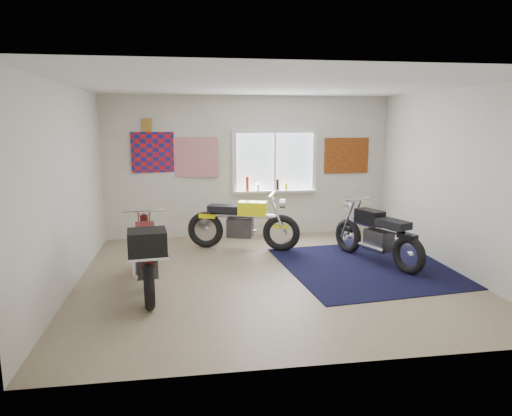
{
  "coord_description": "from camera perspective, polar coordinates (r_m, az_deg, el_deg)",
  "views": [
    {
      "loc": [
        -1.18,
        -6.23,
        2.21
      ],
      "look_at": [
        -0.18,
        0.4,
        0.94
      ],
      "focal_mm": 32.0,
      "sensor_mm": 36.0,
      "label": 1
    }
  ],
  "objects": [
    {
      "name": "ground",
      "position": [
        6.71,
        2.06,
        -8.49
      ],
      "size": [
        5.5,
        5.5,
        0.0
      ],
      "primitive_type": "plane",
      "color": "#9E896B",
      "rests_on": "ground"
    },
    {
      "name": "room_shell",
      "position": [
        6.37,
        2.16,
        5.59
      ],
      "size": [
        5.5,
        5.5,
        5.5
      ],
      "color": "white",
      "rests_on": "ground"
    },
    {
      "name": "navy_rug",
      "position": [
        7.32,
        13.84,
        -7.11
      ],
      "size": [
        2.75,
        2.84,
        0.01
      ],
      "primitive_type": "cube",
      "rotation": [
        0.0,
        0.0,
        0.1
      ],
      "color": "black",
      "rests_on": "ground"
    },
    {
      "name": "window_assembly",
      "position": [
        8.9,
        2.36,
        5.3
      ],
      "size": [
        1.66,
        0.17,
        1.26
      ],
      "color": "white",
      "rests_on": "room_shell"
    },
    {
      "name": "oil_bottles",
      "position": [
        8.83,
        0.79,
        2.93
      ],
      "size": [
        0.82,
        0.07,
        0.28
      ],
      "color": "#993F16",
      "rests_on": "window_assembly"
    },
    {
      "name": "flag_display",
      "position": [
        8.74,
        -13.51,
        10.05
      ],
      "size": [
        1.6,
        0.1,
        1.17
      ],
      "color": "red",
      "rests_on": "room_shell"
    },
    {
      "name": "triumph_poster",
      "position": [
        9.28,
        11.23,
        6.45
      ],
      "size": [
        0.9,
        0.03,
        0.7
      ],
      "primitive_type": "cube",
      "color": "#A54C14",
      "rests_on": "room_shell"
    },
    {
      "name": "yellow_triumph",
      "position": [
        7.97,
        -1.72,
        -2.06
      ],
      "size": [
        1.94,
        0.83,
        1.01
      ],
      "rotation": [
        0.0,
        0.0,
        -0.32
      ],
      "color": "black",
      "rests_on": "ground"
    },
    {
      "name": "black_chrome_bike",
      "position": [
        7.46,
        14.86,
        -3.45
      ],
      "size": [
        0.87,
        1.81,
        0.98
      ],
      "rotation": [
        0.0,
        0.0,
        1.96
      ],
      "color": "black",
      "rests_on": "navy_rug"
    },
    {
      "name": "maroon_tourer",
      "position": [
        6.06,
        -13.52,
        -5.75
      ],
      "size": [
        0.68,
        1.98,
        1.0
      ],
      "rotation": [
        0.0,
        0.0,
        1.68
      ],
      "color": "black",
      "rests_on": "ground"
    }
  ]
}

